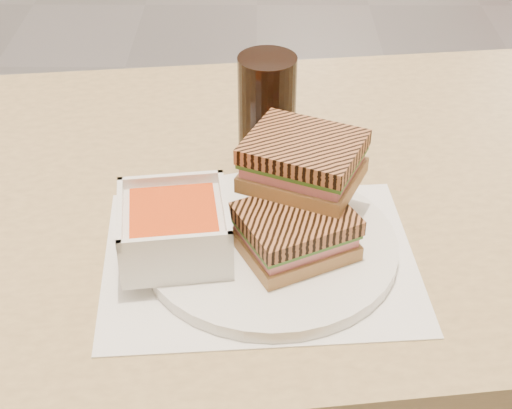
{
  "coord_description": "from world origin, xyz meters",
  "views": [
    {
      "loc": [
        0.01,
        -2.65,
        1.3
      ],
      "look_at": [
        0.01,
        -2.0,
        0.82
      ],
      "focal_mm": 53.59,
      "sensor_mm": 36.0,
      "label": 1
    }
  ],
  "objects_px": {
    "cola_glass": "(267,115)",
    "plate": "(271,246)",
    "soup_bowl": "(175,230)",
    "main_table": "(305,252)",
    "panini_lower": "(295,231)"
  },
  "relations": [
    {
      "from": "plate",
      "to": "cola_glass",
      "type": "height_order",
      "value": "cola_glass"
    },
    {
      "from": "main_table",
      "to": "cola_glass",
      "type": "xyz_separation_m",
      "value": [
        -0.05,
        0.04,
        0.19
      ]
    },
    {
      "from": "plate",
      "to": "cola_glass",
      "type": "relative_size",
      "value": 1.83
    },
    {
      "from": "cola_glass",
      "to": "soup_bowl",
      "type": "bearing_deg",
      "value": -117.52
    },
    {
      "from": "main_table",
      "to": "soup_bowl",
      "type": "distance_m",
      "value": 0.27
    },
    {
      "from": "cola_glass",
      "to": "plate",
      "type": "bearing_deg",
      "value": -88.82
    },
    {
      "from": "panini_lower",
      "to": "cola_glass",
      "type": "xyz_separation_m",
      "value": [
        -0.03,
        0.19,
        0.03
      ]
    },
    {
      "from": "plate",
      "to": "panini_lower",
      "type": "distance_m",
      "value": 0.04
    },
    {
      "from": "panini_lower",
      "to": "cola_glass",
      "type": "distance_m",
      "value": 0.2
    },
    {
      "from": "main_table",
      "to": "soup_bowl",
      "type": "xyz_separation_m",
      "value": [
        -0.15,
        -0.16,
        0.16
      ]
    },
    {
      "from": "main_table",
      "to": "plate",
      "type": "bearing_deg",
      "value": -109.54
    },
    {
      "from": "main_table",
      "to": "plate",
      "type": "height_order",
      "value": "plate"
    },
    {
      "from": "plate",
      "to": "panini_lower",
      "type": "height_order",
      "value": "panini_lower"
    },
    {
      "from": "soup_bowl",
      "to": "panini_lower",
      "type": "bearing_deg",
      "value": 0.27
    },
    {
      "from": "plate",
      "to": "soup_bowl",
      "type": "relative_size",
      "value": 2.16
    }
  ]
}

